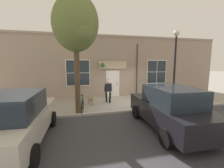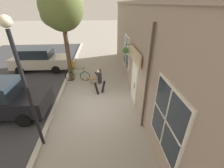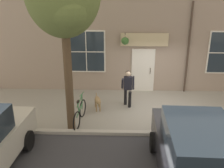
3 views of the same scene
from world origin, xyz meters
name	(u,v)px [view 3 (image 3 of 3)]	position (x,y,z in m)	size (l,w,h in m)	color
ground_plane	(159,110)	(0.00, 0.00, 0.00)	(90.00, 90.00, 0.00)	gray
storefront_facade	(155,41)	(-2.34, -0.01, 2.44)	(0.95, 18.00, 4.88)	gray
pedestrian_walking	(128,85)	(-0.33, -1.30, 0.93)	(0.69, 0.55, 1.58)	black
dog_on_leash	(98,101)	(0.10, -2.53, 0.40)	(1.11, 0.37, 0.61)	#997A51
leaning_bicycle	(80,113)	(1.19, -3.10, 0.38)	(1.74, 0.23, 1.00)	black
parked_car_mid_block	(197,156)	(4.35, 0.23, 0.88)	(4.35, 2.04, 1.75)	black
fire_hydrant	(19,119)	(1.79, -5.14, 0.40)	(0.34, 0.20, 0.77)	gold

